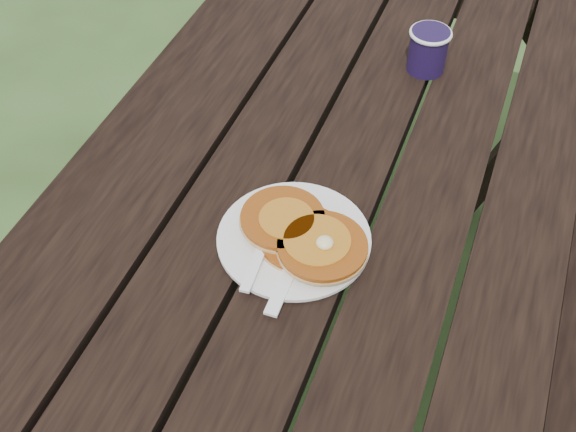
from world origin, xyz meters
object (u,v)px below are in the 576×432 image
(pancake_stack, at_px, (303,235))
(coffee_cup, at_px, (428,48))
(picnic_table, at_px, (347,270))
(plate, at_px, (294,239))

(pancake_stack, distance_m, coffee_cup, 0.51)
(coffee_cup, bearing_deg, pancake_stack, -97.83)
(picnic_table, relative_size, coffee_cup, 21.10)
(picnic_table, distance_m, coffee_cup, 0.49)
(picnic_table, bearing_deg, coffee_cup, 75.49)
(picnic_table, height_order, plate, plate)
(picnic_table, xyz_separation_m, coffee_cup, (0.06, 0.23, 0.43))
(pancake_stack, bearing_deg, plate, 172.88)
(plate, relative_size, coffee_cup, 2.68)
(pancake_stack, relative_size, coffee_cup, 2.42)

